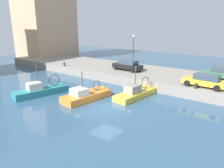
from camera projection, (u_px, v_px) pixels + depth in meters
water_surface at (106, 108)px, 19.71m from camera, size 80.00×80.00×0.00m
quay_wall at (158, 77)px, 28.44m from camera, size 9.00×56.00×1.20m
fishing_boat_orange at (89, 97)px, 22.20m from camera, size 6.22×2.90×3.96m
fishing_boat_yellow at (138, 95)px, 23.02m from camera, size 6.66×2.55×4.21m
fishing_boat_teal at (44, 93)px, 23.61m from camera, size 6.84×3.22×4.22m
parked_car_yellow at (205, 80)px, 21.97m from camera, size 2.00×4.36×1.36m
parked_car_black at (128, 65)px, 29.80m from camera, size 2.08×4.39×1.46m
parked_car_green at (221, 73)px, 25.26m from camera, size 2.03×3.89×1.39m
mooring_bollard_mid at (196, 86)px, 21.57m from camera, size 0.28×0.28×0.55m
mooring_bollard_north at (64, 64)px, 32.95m from camera, size 0.28×0.28×0.55m
quay_streetlamp at (133, 46)px, 31.29m from camera, size 0.36×0.36×4.83m
waterfront_building_west at (45, 19)px, 44.90m from camera, size 10.99×8.89×16.99m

